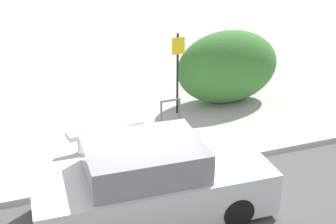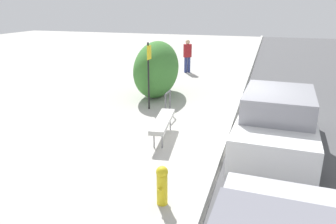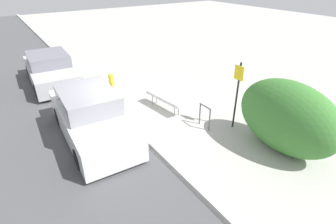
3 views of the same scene
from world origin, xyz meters
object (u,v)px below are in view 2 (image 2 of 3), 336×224
at_px(bike_rack, 168,101).
at_px(sign_post, 149,70).
at_px(parked_car_near, 276,123).
at_px(pedestrian, 187,55).
at_px(fire_hydrant, 162,184).
at_px(bench, 163,121).

distance_m(bike_rack, sign_post, 1.33).
bearing_deg(bike_rack, parked_car_near, -115.99).
xyz_separation_m(sign_post, pedestrian, (6.63, 0.28, -0.46)).
distance_m(fire_hydrant, parked_car_near, 3.73).
height_order(bike_rack, sign_post, sign_post).
distance_m(sign_post, fire_hydrant, 5.83).
relative_size(bench, bike_rack, 2.29).
bearing_deg(fire_hydrant, parked_car_near, -31.94).
relative_size(sign_post, fire_hydrant, 3.01).
height_order(bench, fire_hydrant, fire_hydrant).
height_order(sign_post, parked_car_near, sign_post).
xyz_separation_m(sign_post, fire_hydrant, (-5.31, -2.21, -0.98)).
bearing_deg(sign_post, pedestrian, 2.43).
xyz_separation_m(bench, bike_rack, (1.83, 0.42, 0.02)).
bearing_deg(bike_rack, fire_hydrant, -164.06).
relative_size(bike_rack, fire_hydrant, 1.08).
bearing_deg(bench, parked_car_near, -93.65).
xyz_separation_m(sign_post, parked_car_near, (-2.15, -4.17, -0.70)).
bearing_deg(pedestrian, sign_post, -120.48).
height_order(fire_hydrant, pedestrian, pedestrian).
height_order(bike_rack, fire_hydrant, bike_rack).
bearing_deg(sign_post, bench, -151.89).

